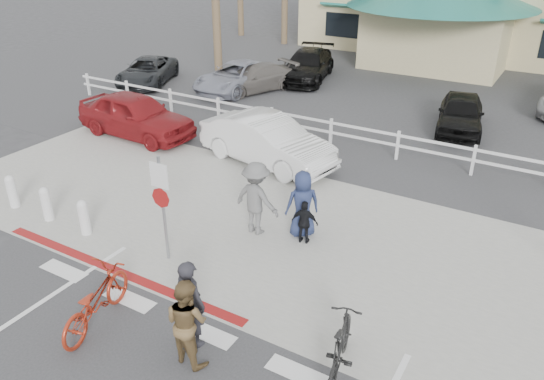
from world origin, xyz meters
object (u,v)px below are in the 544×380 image
Objects in this scene: sign_post at (163,204)px; bike_black at (341,347)px; bike_red at (95,300)px; car_red_compact at (136,115)px; car_white_sedan at (267,141)px.

bike_black is at bearing -13.81° from sign_post.
bike_red is (0.30, -2.42, -0.90)m from sign_post.
car_red_compact is at bearing -44.06° from bike_black.
car_red_compact is at bearing 137.94° from sign_post.
car_red_compact reaches higher than bike_black.
bike_black is 13.03m from car_red_compact.
car_white_sedan reaches higher than bike_red.
sign_post is 0.62× the size of car_white_sedan.
bike_black is 9.10m from car_white_sedan.
bike_black reaches higher than bike_red.
bike_black is at bearing -119.26° from car_red_compact.
bike_red is 1.11× the size of bike_black.
car_white_sedan is at bearing 98.09° from sign_post.
car_red_compact reaches higher than bike_red.
bike_red is 8.38m from car_white_sedan.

